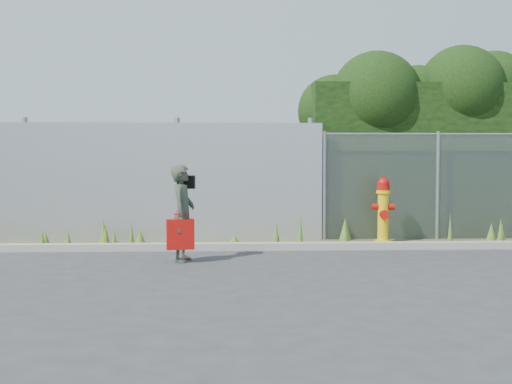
{
  "coord_description": "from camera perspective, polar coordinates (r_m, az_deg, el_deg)",
  "views": [
    {
      "loc": [
        -0.74,
        -8.92,
        1.54
      ],
      "look_at": [
        -0.3,
        1.4,
        1.0
      ],
      "focal_mm": 45.0,
      "sensor_mm": 36.0,
      "label": 1
    }
  ],
  "objects": [
    {
      "name": "ground",
      "position": [
        9.08,
        2.28,
        -6.77
      ],
      "size": [
        80.0,
        80.0,
        0.0
      ],
      "primitive_type": "plane",
      "color": "#343437",
      "rests_on": "ground"
    },
    {
      "name": "curb",
      "position": [
        10.85,
        1.5,
        -4.85
      ],
      "size": [
        16.0,
        0.22,
        0.12
      ],
      "primitive_type": "cube",
      "color": "gray",
      "rests_on": "ground"
    },
    {
      "name": "weed_strip",
      "position": [
        11.5,
        -0.41,
        -4.1
      ],
      "size": [
        16.0,
        1.36,
        0.53
      ],
      "color": "#4A442A",
      "rests_on": "ground"
    },
    {
      "name": "corrugated_fence",
      "position": [
        12.2,
        -14.29,
        0.85
      ],
      "size": [
        8.5,
        0.21,
        2.3
      ],
      "color": "#AEAFB5",
      "rests_on": "ground"
    },
    {
      "name": "chainlink_fence",
      "position": [
        12.93,
        20.26,
        0.55
      ],
      "size": [
        6.5,
        0.07,
        2.05
      ],
      "color": "gray",
      "rests_on": "ground"
    },
    {
      "name": "hedge",
      "position": [
        13.91,
        19.21,
        4.98
      ],
      "size": [
        7.53,
        2.16,
        3.8
      ],
      "color": "black",
      "rests_on": "ground"
    },
    {
      "name": "fire_hydrant",
      "position": [
        11.82,
        11.24,
        -1.66
      ],
      "size": [
        0.41,
        0.37,
        1.23
      ],
      "rotation": [
        0.0,
        0.0,
        -0.11
      ],
      "color": "yellow",
      "rests_on": "ground"
    },
    {
      "name": "woman",
      "position": [
        9.65,
        -6.54,
        -1.89
      ],
      "size": [
        0.44,
        0.58,
        1.45
      ],
      "primitive_type": "imported",
      "rotation": [
        0.0,
        0.0,
        1.39
      ],
      "color": "#106648",
      "rests_on": "ground"
    },
    {
      "name": "red_tote_bag",
      "position": [
        9.52,
        -6.75,
        -3.75
      ],
      "size": [
        0.4,
        0.15,
        0.53
      ],
      "rotation": [
        0.0,
        0.0,
        0.17
      ],
      "color": "#B20A0A"
    },
    {
      "name": "black_shoulder_bag",
      "position": [
        9.83,
        -6.24,
        0.89
      ],
      "size": [
        0.27,
        0.11,
        0.2
      ],
      "rotation": [
        0.0,
        0.0,
        -0.09
      ],
      "color": "black"
    }
  ]
}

